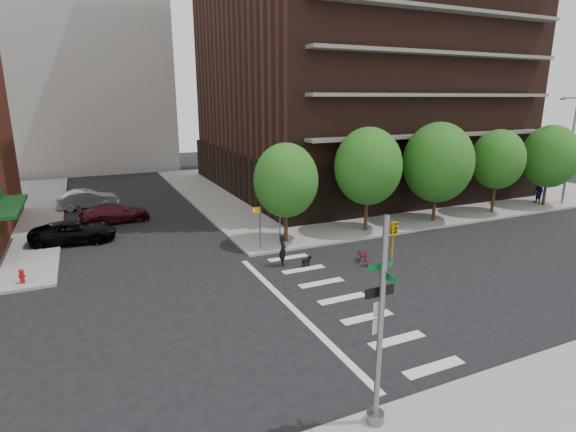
{
  "coord_description": "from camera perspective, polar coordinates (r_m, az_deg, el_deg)",
  "views": [
    {
      "loc": [
        -7.18,
        -16.21,
        8.95
      ],
      "look_at": [
        3.0,
        6.0,
        2.5
      ],
      "focal_mm": 28.0,
      "sensor_mm": 36.0,
      "label": 1
    }
  ],
  "objects": [
    {
      "name": "ground",
      "position": [
        19.86,
        -0.67,
        -12.0
      ],
      "size": [
        120.0,
        120.0,
        0.0
      ],
      "primitive_type": "plane",
      "color": "black",
      "rests_on": "ground"
    },
    {
      "name": "sidewalk_ne",
      "position": [
        49.21,
        10.11,
        4.17
      ],
      "size": [
        39.0,
        33.0,
        0.15
      ],
      "primitive_type": "cube",
      "color": "gray",
      "rests_on": "ground"
    },
    {
      "name": "crosswalk",
      "position": [
        20.76,
        5.01,
        -10.8
      ],
      "size": [
        3.85,
        13.0,
        0.01
      ],
      "color": "silver",
      "rests_on": "ground"
    },
    {
      "name": "tree_a",
      "position": [
        27.56,
        -0.28,
        4.54
      ],
      "size": [
        4.0,
        4.0,
        5.9
      ],
      "color": "#301E11",
      "rests_on": "sidewalk_ne"
    },
    {
      "name": "tree_b",
      "position": [
        30.41,
        10.14,
        6.23
      ],
      "size": [
        4.5,
        4.5,
        6.65
      ],
      "color": "#301E11",
      "rests_on": "sidewalk_ne"
    },
    {
      "name": "tree_c",
      "position": [
        34.18,
        18.5,
        6.46
      ],
      "size": [
        5.0,
        5.0,
        6.8
      ],
      "color": "#301E11",
      "rests_on": "sidewalk_ne"
    },
    {
      "name": "tree_d",
      "position": [
        38.51,
        25.1,
        6.53
      ],
      "size": [
        4.0,
        4.0,
        6.2
      ],
      "color": "#301E11",
      "rests_on": "sidewalk_ne"
    },
    {
      "name": "tree_e",
      "position": [
        43.25,
        30.31,
        6.54
      ],
      "size": [
        4.5,
        4.5,
        6.35
      ],
      "color": "#301E11",
      "rests_on": "sidewalk_ne"
    },
    {
      "name": "traffic_signal",
      "position": [
        12.65,
        11.66,
        -15.15
      ],
      "size": [
        0.9,
        0.75,
        6.0
      ],
      "color": "slate",
      "rests_on": "sidewalk_s"
    },
    {
      "name": "pedestrian_signal",
      "position": [
        26.88,
        -3.03,
        -0.54
      ],
      "size": [
        2.18,
        0.67,
        2.6
      ],
      "color": "slate",
      "rests_on": "sidewalk_ne"
    },
    {
      "name": "fire_hydrant",
      "position": [
        25.65,
        -30.73,
        -6.49
      ],
      "size": [
        0.24,
        0.24,
        0.73
      ],
      "color": "#A50C0C",
      "rests_on": "sidewalk_nw"
    },
    {
      "name": "streetlamp",
      "position": [
        44.48,
        32.18,
        7.83
      ],
      "size": [
        2.14,
        0.22,
        9.0
      ],
      "color": "slate",
      "rests_on": "sidewalk_ne"
    },
    {
      "name": "parked_car_black",
      "position": [
        31.54,
        -25.57,
        -1.85
      ],
      "size": [
        2.69,
        5.23,
        1.41
      ],
      "primitive_type": "imported",
      "rotation": [
        0.0,
        0.0,
        1.5
      ],
      "color": "black",
      "rests_on": "ground"
    },
    {
      "name": "parked_car_maroon",
      "position": [
        35.45,
        -21.21,
        0.35
      ],
      "size": [
        2.46,
        5.14,
        1.45
      ],
      "primitive_type": "imported",
      "rotation": [
        0.0,
        0.0,
        1.66
      ],
      "color": "#431116",
      "rests_on": "ground"
    },
    {
      "name": "parked_car_silver",
      "position": [
        40.93,
        -24.13,
        1.98
      ],
      "size": [
        2.14,
        4.92,
        1.58
      ],
      "primitive_type": "imported",
      "rotation": [
        0.0,
        0.0,
        1.67
      ],
      "color": "#B3B6BD",
      "rests_on": "ground"
    },
    {
      "name": "scooter",
      "position": [
        25.45,
        9.5,
        -5.0
      ],
      "size": [
        0.87,
        1.69,
        0.84
      ],
      "primitive_type": "imported",
      "rotation": [
        0.0,
        0.0,
        -0.2
      ],
      "color": "maroon",
      "rests_on": "ground"
    },
    {
      "name": "dog_walker",
      "position": [
        24.58,
        -0.65,
        -4.33
      ],
      "size": [
        0.74,
        0.57,
        1.81
      ],
      "primitive_type": "imported",
      "rotation": [
        0.0,
        0.0,
        1.34
      ],
      "color": "black",
      "rests_on": "ground"
    },
    {
      "name": "dog",
      "position": [
        24.66,
        2.38,
        -5.68
      ],
      "size": [
        0.63,
        0.35,
        0.53
      ],
      "rotation": [
        0.0,
        0.0,
        0.36
      ],
      "color": "black",
      "rests_on": "ground"
    },
    {
      "name": "pedestrian_far",
      "position": [
        43.94,
        29.17,
        2.61
      ],
      "size": [
        1.08,
        0.93,
        1.91
      ],
      "primitive_type": "imported",
      "rotation": [
        0.0,
        0.0,
        -1.82
      ],
      "color": "#14164C",
      "rests_on": "sidewalk_ne"
    }
  ]
}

